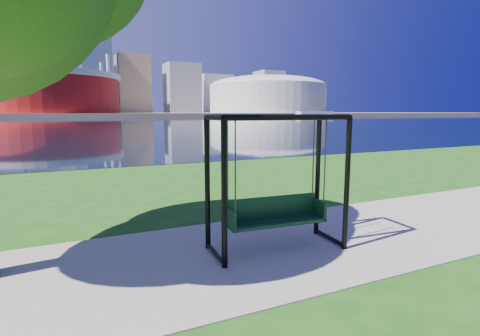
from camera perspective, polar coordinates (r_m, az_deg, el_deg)
ground at (r=7.72m, az=-0.75°, el=-11.57°), size 900.00×900.00×0.00m
path at (r=7.30m, az=0.94°, el=-12.68°), size 120.00×4.00×0.03m
river at (r=108.66m, az=-24.12°, el=6.40°), size 900.00×180.00×0.02m
far_bank at (r=312.60m, az=-25.24°, el=7.43°), size 900.00×228.00×2.00m
stadium at (r=241.96m, az=-27.68°, el=10.32°), size 83.00×83.00×32.00m
arena at (r=278.55m, az=4.24°, el=11.23°), size 84.00×84.00×26.56m
skyline at (r=327.67m, az=-26.43°, el=13.49°), size 392.00×66.00×96.50m
swing at (r=7.17m, az=5.53°, el=-2.70°), size 2.63×1.30×2.61m
barge at (r=236.68m, az=11.35°, el=8.06°), size 30.20×9.72×2.98m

